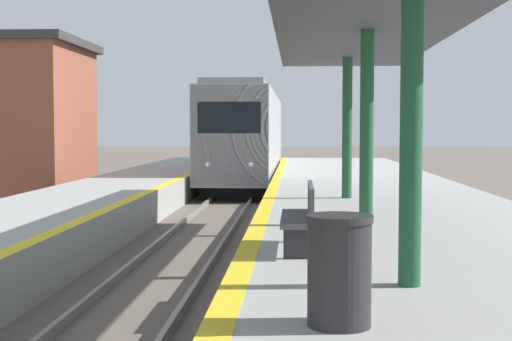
{
  "coord_description": "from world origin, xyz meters",
  "views": [
    {
      "loc": [
        2.33,
        -1.08,
        2.61
      ],
      "look_at": [
        0.93,
        23.22,
        1.17
      ],
      "focal_mm": 50.0,
      "sensor_mm": 36.0,
      "label": 1
    }
  ],
  "objects": [
    {
      "name": "train",
      "position": [
        0.0,
        33.0,
        2.23
      ],
      "size": [
        2.73,
        19.57,
        4.39
      ],
      "color": "black",
      "rests_on": "ground"
    },
    {
      "name": "station_canopy",
      "position": [
        3.54,
        9.03,
        4.31
      ],
      "size": [
        3.22,
        19.43,
        3.61
      ],
      "color": "#1E5133",
      "rests_on": "platform_right"
    },
    {
      "name": "trash_bin",
      "position": [
        2.69,
        5.0,
        1.4
      ],
      "size": [
        0.58,
        0.58,
        0.96
      ],
      "color": "#262628",
      "rests_on": "platform_right"
    },
    {
      "name": "bench",
      "position": [
        2.4,
        8.81,
        1.4
      ],
      "size": [
        0.44,
        1.7,
        0.92
      ],
      "color": "#4C4C51",
      "rests_on": "platform_right"
    }
  ]
}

